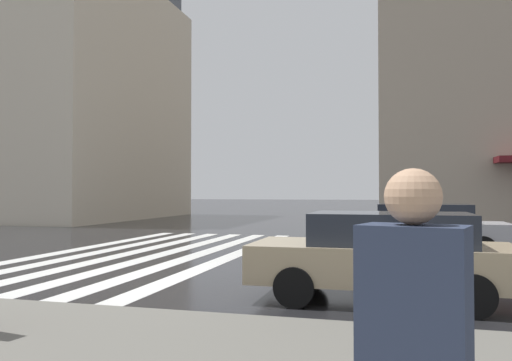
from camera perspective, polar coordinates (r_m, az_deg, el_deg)
The scene contains 5 objects.
ground_plane at distance 10.64m, azimuth -12.28°, elevation -10.71°, with size 220.00×220.00×0.00m, color black.
zebra_crossing at distance 15.02m, azimuth -11.68°, elevation -7.94°, with size 13.00×5.50×0.01m.
car_silver at distance 14.89m, azimuth 18.82°, elevation -5.05°, with size 1.85×4.10×1.41m.
car_champagne at distance 8.39m, azimuth 14.21°, elevation -8.02°, with size 1.85×4.10×1.41m.
pedestrian_far_down_pavement at distance 2.13m, azimuth 17.44°, elevation -17.64°, with size 0.34×0.45×1.68m.
Camera 1 is at (-9.33, -4.81, 1.74)m, focal length 35.41 mm.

